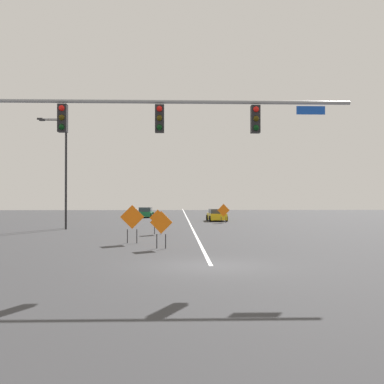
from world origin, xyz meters
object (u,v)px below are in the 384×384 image
object	(u,v)px
traffic_signal_assembly	(109,129)
construction_sign_right_lane	(132,219)
construction_sign_median_near	(161,225)
car_green_mid	(145,213)
street_lamp_near_right	(64,168)
construction_sign_median_far	(224,211)
street_lamp_far_right	(64,167)
car_yellow_far	(217,215)
construction_sign_left_shoulder	(158,219)

from	to	relation	value
traffic_signal_assembly	construction_sign_right_lane	world-z (taller)	traffic_signal_assembly
construction_sign_median_near	car_green_mid	xyz separation A→B (m)	(-3.35, 38.49, -0.58)
street_lamp_near_right	construction_sign_median_near	xyz separation A→B (m)	(8.46, -14.98, -3.80)
construction_sign_median_far	car_green_mid	distance (m)	16.46
construction_sign_median_far	street_lamp_far_right	bearing A→B (deg)	-150.05
street_lamp_far_right	traffic_signal_assembly	bearing A→B (deg)	-72.70
construction_sign_right_lane	street_lamp_far_right	bearing A→B (deg)	117.70
street_lamp_near_right	car_yellow_far	size ratio (longest dim) A/B	2.27
construction_sign_median_near	construction_sign_right_lane	bearing A→B (deg)	121.27
construction_sign_left_shoulder	construction_sign_median_far	size ratio (longest dim) A/B	0.89
street_lamp_near_right	construction_sign_right_lane	xyz separation A→B (m)	(6.71, -12.10, -3.63)
street_lamp_near_right	street_lamp_far_right	bearing A→B (deg)	105.02
traffic_signal_assembly	street_lamp_near_right	distance (m)	22.28
construction_sign_left_shoulder	construction_sign_median_far	distance (m)	16.41
car_green_mid	street_lamp_far_right	bearing A→B (deg)	-103.92
car_green_mid	construction_sign_left_shoulder	bearing A→B (deg)	-84.52
traffic_signal_assembly	car_green_mid	bearing A→B (deg)	92.01
traffic_signal_assembly	car_green_mid	world-z (taller)	traffic_signal_assembly
street_lamp_far_right	construction_sign_right_lane	xyz separation A→B (m)	(7.08, -13.49, -3.82)
street_lamp_near_right	street_lamp_far_right	world-z (taller)	street_lamp_far_right
street_lamp_far_right	construction_sign_median_far	bearing A→B (deg)	29.95
traffic_signal_assembly	car_yellow_far	size ratio (longest dim) A/B	3.66
construction_sign_median_far	car_green_mid	bearing A→B (deg)	123.03
street_lamp_far_right	construction_sign_left_shoulder	xyz separation A→B (m)	(8.27, -6.87, -4.12)
street_lamp_near_right	car_green_mid	size ratio (longest dim) A/B	2.27
traffic_signal_assembly	construction_sign_median_near	bearing A→B (deg)	74.20
construction_sign_median_far	construction_sign_median_near	distance (m)	25.33
street_lamp_far_right	car_green_mid	distance (m)	23.24
car_yellow_far	construction_sign_right_lane	bearing A→B (deg)	-105.26
construction_sign_median_far	construction_sign_median_near	size ratio (longest dim) A/B	1.02
construction_sign_left_shoulder	construction_sign_right_lane	bearing A→B (deg)	-100.14
construction_sign_right_lane	construction_sign_median_near	size ratio (longest dim) A/B	1.14
traffic_signal_assembly	construction_sign_left_shoulder	distance (m)	16.34
traffic_signal_assembly	construction_sign_left_shoulder	bearing A→B (deg)	85.60
car_green_mid	construction_sign_median_far	bearing A→B (deg)	-56.97
street_lamp_far_right	construction_sign_median_near	world-z (taller)	street_lamp_far_right
traffic_signal_assembly	construction_sign_median_far	size ratio (longest dim) A/B	7.48
construction_sign_median_near	car_yellow_far	xyz separation A→B (m)	(5.23, 28.47, -0.57)
construction_sign_median_far	car_yellow_far	xyz separation A→B (m)	(-0.39, 3.77, -0.57)
construction_sign_median_far	construction_sign_median_near	xyz separation A→B (m)	(-5.62, -24.70, -0.00)
street_lamp_near_right	construction_sign_median_far	world-z (taller)	street_lamp_near_right
construction_sign_left_shoulder	construction_sign_right_lane	size ratio (longest dim) A/B	0.80
construction_sign_left_shoulder	construction_sign_median_far	bearing A→B (deg)	67.86
construction_sign_left_shoulder	car_yellow_far	distance (m)	19.84
car_yellow_far	car_green_mid	size ratio (longest dim) A/B	1.00
street_lamp_near_right	traffic_signal_assembly	bearing A→B (deg)	-72.55
car_yellow_far	construction_sign_median_far	bearing A→B (deg)	-84.15
street_lamp_near_right	construction_sign_right_lane	distance (m)	14.31
construction_sign_median_near	car_yellow_far	world-z (taller)	construction_sign_median_near
street_lamp_far_right	street_lamp_near_right	bearing A→B (deg)	-74.98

